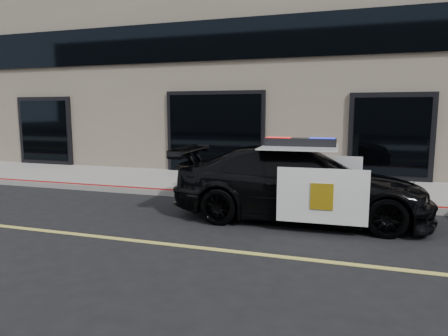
% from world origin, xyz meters
% --- Properties ---
extents(ground, '(120.00, 120.00, 0.00)m').
position_xyz_m(ground, '(0.00, 0.00, 0.00)').
color(ground, black).
rests_on(ground, ground).
extents(sidewalk_n, '(60.00, 3.50, 0.15)m').
position_xyz_m(sidewalk_n, '(0.00, 5.25, 0.07)').
color(sidewalk_n, gray).
rests_on(sidewalk_n, ground).
extents(building_n, '(60.00, 7.00, 12.00)m').
position_xyz_m(building_n, '(0.00, 10.50, 6.00)').
color(building_n, '#756856').
rests_on(building_n, ground).
extents(police_car, '(2.53, 5.24, 1.67)m').
position_xyz_m(police_car, '(2.42, 2.30, 0.75)').
color(police_car, black).
rests_on(police_car, ground).
extents(fire_hydrant, '(0.32, 0.45, 0.72)m').
position_xyz_m(fire_hydrant, '(-0.73, 4.04, 0.49)').
color(fire_hydrant, white).
rests_on(fire_hydrant, sidewalk_n).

